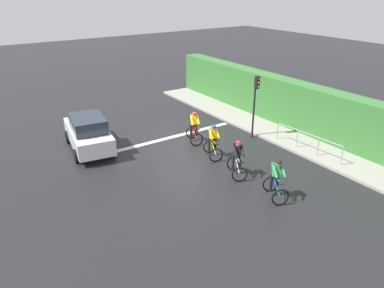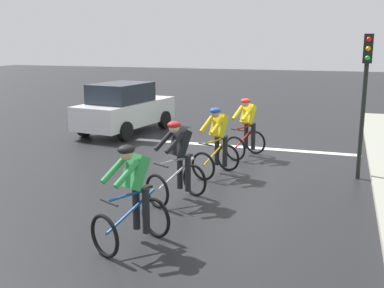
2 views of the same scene
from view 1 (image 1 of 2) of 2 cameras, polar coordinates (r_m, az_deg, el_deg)
The scene contains 12 objects.
ground_plane at distance 19.12m, azimuth -0.94°, elevation 0.25°, with size 80.00×80.00×0.00m, color black.
sidewalk_kerb at distance 20.79m, azimuth 13.88°, elevation 1.69°, with size 2.80×21.28×0.12m, color #9E998E.
stone_wall_low at distance 21.37m, azimuth 15.56°, elevation 2.58°, with size 0.44×21.28×0.43m, color gray.
hedge_wall at distance 21.24m, azimuth 16.42°, elevation 5.51°, with size 1.10×21.28×2.64m, color #387533.
road_marking_stop_line at distance 19.91m, azimuth -2.55°, elevation 1.23°, with size 7.00×0.30×0.01m, color silver.
cyclist_lead at distance 14.34m, azimuth 12.91°, elevation -5.40°, with size 1.08×1.27×1.66m.
cyclist_second at distance 15.68m, azimuth 7.02°, elevation -2.29°, with size 1.10×1.27×1.66m.
cyclist_mid at distance 17.25m, azimuth 3.25°, elevation 0.38°, with size 1.01×1.25×1.66m.
cyclist_fourth at distance 18.91m, azimuth 0.33°, elevation 2.58°, with size 1.03×1.25×1.66m.
car_white at distance 18.73m, azimuth -15.78°, elevation 1.68°, with size 2.32×4.30×1.76m.
traffic_light_near_crossing at distance 19.28m, azimuth 9.82°, elevation 7.13°, with size 0.20×0.31×3.34m.
pedestrian_railing_kerbside at distance 18.48m, azimuth 17.54°, elevation 0.89°, with size 0.23×3.76×1.03m.
Camera 1 is at (9.57, 14.67, 7.67)m, focal length 34.37 mm.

